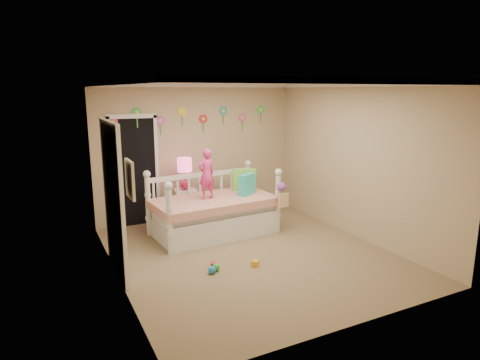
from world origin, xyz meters
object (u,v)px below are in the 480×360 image
child (207,174)px  daybed (214,202)px  table_lamp (185,169)px  nightstand (186,207)px

child → daybed: bearing=165.2°
daybed → child: (-0.12, 0.01, 0.50)m
table_lamp → daybed: bearing=-69.4°
daybed → nightstand: size_ratio=3.19×
daybed → nightstand: 0.81m
table_lamp → nightstand: bearing=90.0°
nightstand → table_lamp: table_lamp is taller
daybed → nightstand: bearing=106.5°
daybed → table_lamp: table_lamp is taller
child → table_lamp: bearing=-89.8°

